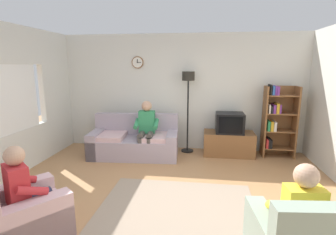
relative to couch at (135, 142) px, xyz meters
name	(u,v)px	position (x,y,z in m)	size (l,w,h in m)	color
ground_plane	(165,202)	(0.97, -1.90, -0.31)	(12.00, 12.00, 0.00)	#B27F51
back_wall_assembly	(182,92)	(0.97, 0.76, 1.04)	(6.20, 0.17, 2.70)	silver
couch	(135,142)	(0.00, 0.00, 0.00)	(1.95, 1.00, 0.90)	#A899A8
tv_stand	(228,143)	(2.07, 0.35, -0.05)	(1.10, 0.56, 0.52)	brown
tv	(230,123)	(2.07, 0.32, 0.43)	(0.60, 0.49, 0.44)	black
bookshelf	(277,120)	(3.08, 0.42, 0.51)	(0.68, 0.36, 1.59)	brown
floor_lamp	(188,90)	(1.14, 0.45, 1.14)	(0.28, 0.28, 1.85)	black
armchair_near_window	(21,215)	(-0.55, -2.92, -0.02)	(1.17, 1.19, 0.90)	beige
area_rug	(177,209)	(1.17, -2.06, -0.31)	(2.20, 1.70, 0.01)	gray
person_on_couch	(146,127)	(0.30, -0.11, 0.39)	(0.53, 0.55, 1.24)	#338C59
person_in_left_armchair	(27,187)	(-0.50, -2.85, 0.29)	(0.63, 0.64, 1.12)	red
person_in_right_armchair	(297,211)	(2.41, -2.95, 0.29)	(0.54, 0.56, 1.12)	yellow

